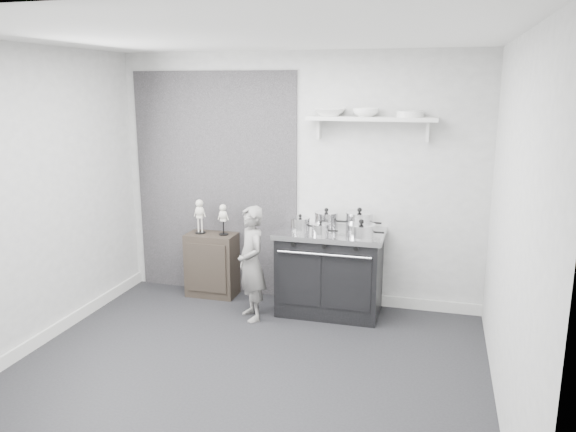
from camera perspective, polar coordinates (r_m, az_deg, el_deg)
The scene contains 16 objects.
ground at distance 4.89m, azimuth -4.57°, elevation -15.56°, with size 4.00×4.00×0.00m, color black.
room_shell at distance 4.52m, azimuth -5.37°, elevation 4.11°, with size 4.02×3.62×2.71m.
wall_shelf at distance 5.75m, azimuth 8.49°, elevation 9.65°, with size 1.30×0.26×0.24m.
stove at distance 5.91m, azimuth 4.28°, elevation -5.64°, with size 1.10×0.69×0.88m.
side_cabinet at distance 6.45m, azimuth -7.71°, elevation -4.91°, with size 0.55×0.32×0.72m, color black.
child at distance 5.70m, azimuth -3.74°, elevation -4.83°, with size 0.43×0.28×1.18m, color slate.
pot_front_left at distance 5.72m, azimuth 1.25°, elevation -0.88°, with size 0.29×0.20×0.18m.
pot_back_left at distance 5.90m, azimuth 3.91°, elevation -0.38°, with size 0.34×0.25×0.21m.
pot_back_right at distance 5.82m, azimuth 7.25°, elevation -0.52°, with size 0.37×0.29×0.24m.
pot_front_right at distance 5.57m, azimuth 7.44°, elevation -1.46°, with size 0.37×0.28×0.18m.
pot_front_center at distance 5.61m, azimuth 3.33°, elevation -1.35°, with size 0.27×0.18×0.15m.
skeleton_full at distance 6.34m, azimuth -8.96°, elevation 0.22°, with size 0.12×0.08×0.45m, color beige, non-canonical shape.
skeleton_torso at distance 6.24m, azimuth -6.60°, elevation -0.14°, with size 0.11×0.07×0.40m, color beige, non-canonical shape.
bowl_large at distance 5.81m, azimuth 4.26°, elevation 10.48°, with size 0.32×0.32×0.08m, color white.
bowl_small at distance 5.75m, azimuth 7.89°, elevation 10.39°, with size 0.27×0.27×0.08m, color white.
plate_stack at distance 5.71m, azimuth 12.30°, elevation 10.09°, with size 0.26×0.26×0.06m, color silver.
Camera 1 is at (1.49, -4.03, 2.34)m, focal length 35.00 mm.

